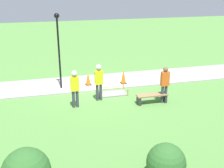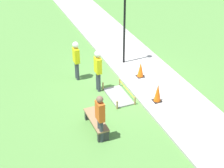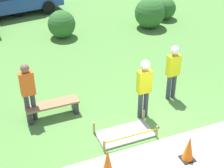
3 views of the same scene
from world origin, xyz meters
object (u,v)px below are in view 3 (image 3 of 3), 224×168
park_bench (52,107)px  traffic_cone_near_patch (108,163)px  worker_supervisor (173,68)px  traffic_cone_far_patch (189,148)px  worker_assistant (144,84)px  bystander_in_orange_shirt (28,89)px

park_bench → traffic_cone_near_patch: bearing=-78.0°
worker_supervisor → park_bench: bearing=172.8°
traffic_cone_near_patch → traffic_cone_far_patch: traffic_cone_near_patch is taller
traffic_cone_far_patch → traffic_cone_near_patch: bearing=172.8°
traffic_cone_far_patch → worker_assistant: worker_assistant is taller
bystander_in_orange_shirt → worker_supervisor: bearing=-7.1°
worker_supervisor → bystander_in_orange_shirt: bystander_in_orange_shirt is taller
traffic_cone_far_patch → bystander_in_orange_shirt: size_ratio=0.39×
traffic_cone_near_patch → bystander_in_orange_shirt: bystander_in_orange_shirt is taller
park_bench → worker_assistant: worker_assistant is taller
traffic_cone_near_patch → worker_assistant: worker_assistant is taller
traffic_cone_near_patch → worker_supervisor: worker_supervisor is taller
worker_assistant → bystander_in_orange_shirt: size_ratio=1.02×
park_bench → worker_supervisor: worker_supervisor is taller
traffic_cone_far_patch → worker_assistant: 2.24m
worker_supervisor → traffic_cone_near_patch: bearing=-142.3°
park_bench → worker_supervisor: size_ratio=0.85×
park_bench → bystander_in_orange_shirt: bearing=174.0°
traffic_cone_near_patch → traffic_cone_far_patch: 2.05m
park_bench → worker_supervisor: bearing=-7.2°
traffic_cone_near_patch → park_bench: 2.95m
park_bench → worker_assistant: 2.78m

